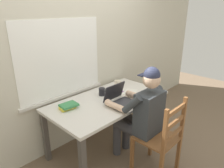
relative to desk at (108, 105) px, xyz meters
name	(u,v)px	position (x,y,z in m)	size (l,w,h in m)	color
ground_plane	(109,145)	(0.00, 0.00, -0.63)	(8.00, 8.00, 0.00)	brown
back_wall	(82,49)	(-0.01, 0.49, 0.67)	(6.00, 0.08, 2.60)	beige
desk	(108,105)	(0.00, 0.00, 0.00)	(1.56, 0.83, 0.71)	beige
seated_person	(141,112)	(0.05, -0.49, 0.06)	(0.50, 0.60, 1.25)	#33383D
wooden_chair	(161,139)	(0.05, -0.77, -0.17)	(0.42, 0.42, 0.95)	brown
laptop	(119,99)	(0.02, -0.17, 0.13)	(0.33, 0.29, 0.23)	#232328
computer_mouse	(136,97)	(0.28, -0.23, 0.10)	(0.06, 0.10, 0.03)	#232328
coffee_mug_white	(117,84)	(0.41, 0.22, 0.13)	(0.12, 0.09, 0.10)	beige
coffee_mug_dark	(102,92)	(0.04, 0.16, 0.13)	(0.12, 0.08, 0.10)	black
book_stack_main	(68,106)	(-0.51, 0.16, 0.11)	(0.22, 0.16, 0.05)	gold
paper_pile_near_laptop	(130,92)	(0.38, -0.05, 0.08)	(0.23, 0.15, 0.01)	silver
landscape_photo_print	(119,92)	(0.27, 0.06, 0.08)	(0.13, 0.09, 0.00)	#7A4293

